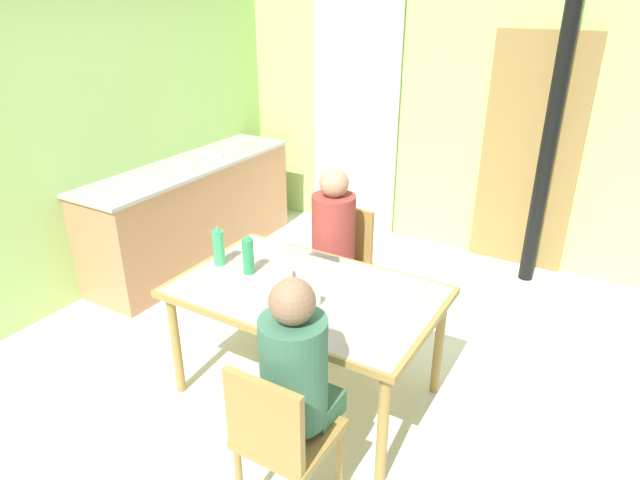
# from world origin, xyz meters

# --- Properties ---
(ground_plane) EXTENTS (6.67, 6.67, 0.00)m
(ground_plane) POSITION_xyz_m (0.00, 0.00, 0.00)
(ground_plane) COLOR silver
(wall_back) EXTENTS (4.12, 0.10, 2.86)m
(wall_back) POSITION_xyz_m (0.00, 2.56, 1.43)
(wall_back) COLOR #AAD172
(wall_back) RESTS_ON ground_plane
(wall_left) EXTENTS (0.10, 3.85, 2.86)m
(wall_left) POSITION_xyz_m (-1.96, 0.64, 1.43)
(wall_left) COLOR #A8D176
(wall_left) RESTS_ON ground_plane
(door_wooden) EXTENTS (0.80, 0.05, 2.00)m
(door_wooden) POSITION_xyz_m (0.93, 2.48, 1.00)
(door_wooden) COLOR olive
(door_wooden) RESTS_ON ground_plane
(stove_pipe_column) EXTENTS (0.12, 0.12, 2.86)m
(stove_pipe_column) POSITION_xyz_m (1.11, 2.21, 1.43)
(stove_pipe_column) COLOR black
(stove_pipe_column) RESTS_ON ground_plane
(curtain_panel) EXTENTS (0.90, 0.03, 2.41)m
(curtain_panel) POSITION_xyz_m (-0.72, 2.46, 1.20)
(curtain_panel) COLOR white
(curtain_panel) RESTS_ON ground_plane
(kitchen_counter) EXTENTS (0.61, 2.17, 0.91)m
(kitchen_counter) POSITION_xyz_m (-1.63, 1.08, 0.45)
(kitchen_counter) COLOR #A66F4C
(kitchen_counter) RESTS_ON ground_plane
(dining_table) EXTENTS (1.50, 0.94, 0.72)m
(dining_table) POSITION_xyz_m (0.25, 0.01, 0.66)
(dining_table) COLOR olive
(dining_table) RESTS_ON ground_plane
(chair_near_diner) EXTENTS (0.40, 0.40, 0.87)m
(chair_near_diner) POSITION_xyz_m (0.62, -0.82, 0.50)
(chair_near_diner) COLOR olive
(chair_near_diner) RESTS_ON ground_plane
(chair_far_diner) EXTENTS (0.40, 0.40, 0.87)m
(chair_far_diner) POSITION_xyz_m (0.03, 0.83, 0.50)
(chair_far_diner) COLOR olive
(chair_far_diner) RESTS_ON ground_plane
(person_near_diner) EXTENTS (0.30, 0.37, 0.77)m
(person_near_diner) POSITION_xyz_m (0.62, -0.68, 0.78)
(person_near_diner) COLOR #376347
(person_near_diner) RESTS_ON ground_plane
(person_far_diner) EXTENTS (0.30, 0.37, 0.77)m
(person_far_diner) POSITION_xyz_m (0.03, 0.69, 0.78)
(person_far_diner) COLOR brown
(person_far_diner) RESTS_ON ground_plane
(water_bottle_green_near) EXTENTS (0.07, 0.07, 0.26)m
(water_bottle_green_near) POSITION_xyz_m (-0.38, -0.00, 0.85)
(water_bottle_green_near) COLOR #329D5C
(water_bottle_green_near) RESTS_ON dining_table
(water_bottle_green_far) EXTENTS (0.07, 0.07, 0.26)m
(water_bottle_green_far) POSITION_xyz_m (-0.15, 0.00, 0.84)
(water_bottle_green_far) COLOR #247C4C
(water_bottle_green_far) RESTS_ON dining_table
(serving_bowl_center) EXTENTS (0.17, 0.17, 0.05)m
(serving_bowl_center) POSITION_xyz_m (0.04, 0.04, 0.75)
(serving_bowl_center) COLOR beige
(serving_bowl_center) RESTS_ON dining_table
(dinner_plate_near_left) EXTENTS (0.20, 0.20, 0.01)m
(dinner_plate_near_left) POSITION_xyz_m (0.54, 0.31, 0.73)
(dinner_plate_near_left) COLOR white
(dinner_plate_near_left) RESTS_ON dining_table
(dinner_plate_near_right) EXTENTS (0.22, 0.22, 0.01)m
(dinner_plate_near_right) POSITION_xyz_m (0.69, 0.03, 0.73)
(dinner_plate_near_right) COLOR white
(dinner_plate_near_right) RESTS_ON dining_table
(dinner_plate_far_center) EXTENTS (0.23, 0.23, 0.01)m
(dinner_plate_far_center) POSITION_xyz_m (-0.25, 0.33, 0.73)
(dinner_plate_far_center) COLOR white
(dinner_plate_far_center) RESTS_ON dining_table
(drinking_glass_by_near_diner) EXTENTS (0.06, 0.06, 0.09)m
(drinking_glass_by_near_diner) POSITION_xyz_m (0.38, -0.11, 0.77)
(drinking_glass_by_near_diner) COLOR silver
(drinking_glass_by_near_diner) RESTS_ON dining_table
(bread_plate_sliced) EXTENTS (0.19, 0.19, 0.02)m
(bread_plate_sliced) POSITION_xyz_m (0.23, -0.22, 0.73)
(bread_plate_sliced) COLOR #DBB77A
(bread_plate_sliced) RESTS_ON dining_table
(cutlery_knife_near) EXTENTS (0.15, 0.07, 0.00)m
(cutlery_knife_near) POSITION_xyz_m (0.18, 0.34, 0.73)
(cutlery_knife_near) COLOR silver
(cutlery_knife_near) RESTS_ON dining_table
(cutlery_fork_near) EXTENTS (0.14, 0.09, 0.00)m
(cutlery_fork_near) POSITION_xyz_m (0.79, -0.18, 0.73)
(cutlery_fork_near) COLOR silver
(cutlery_fork_near) RESTS_ON dining_table
(cutlery_knife_far) EXTENTS (0.14, 0.08, 0.00)m
(cutlery_knife_far) POSITION_xyz_m (-0.23, -0.11, 0.73)
(cutlery_knife_far) COLOR silver
(cutlery_knife_far) RESTS_ON dining_table
(cutlery_fork_far) EXTENTS (0.10, 0.13, 0.00)m
(cutlery_fork_far) POSITION_xyz_m (-0.25, -0.29, 0.73)
(cutlery_fork_far) COLOR silver
(cutlery_fork_far) RESTS_ON dining_table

